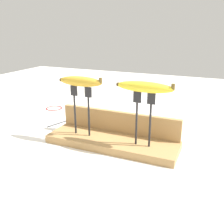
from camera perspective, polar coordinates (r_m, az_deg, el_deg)
The scene contains 9 objects.
ground_plane at distance 0.94m, azimuth -0.00°, elevation -7.46°, with size 3.00×3.00×0.00m, color silver.
wooden_board at distance 0.93m, azimuth -0.00°, elevation -6.68°, with size 0.47×0.15×0.03m, color #A87F4C.
board_backstop at distance 0.96m, azimuth 1.55°, elevation -2.22°, with size 0.46×0.02×0.08m, color #A87F4C.
fork_stand_left at distance 0.93m, azimuth -6.80°, elevation 1.26°, with size 0.08×0.01×0.18m.
fork_stand_right at distance 0.84m, azimuth 7.03°, elevation -0.54°, with size 0.07×0.01×0.18m.
banana_raised_left at distance 0.90m, azimuth -7.02°, elevation 6.78°, with size 0.17×0.04×0.04m.
banana_raised_right at distance 0.81m, azimuth 7.28°, elevation 5.55°, with size 0.19×0.04×0.04m.
fork_fallen_near at distance 1.20m, azimuth -9.33°, elevation -1.59°, with size 0.08×0.19×0.01m.
wire_coil at distance 1.38m, azimuth -12.78°, elevation 0.91°, with size 0.08×0.08×0.01m, color red.
Camera 1 is at (0.34, -0.77, 0.41)m, focal length 41.09 mm.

